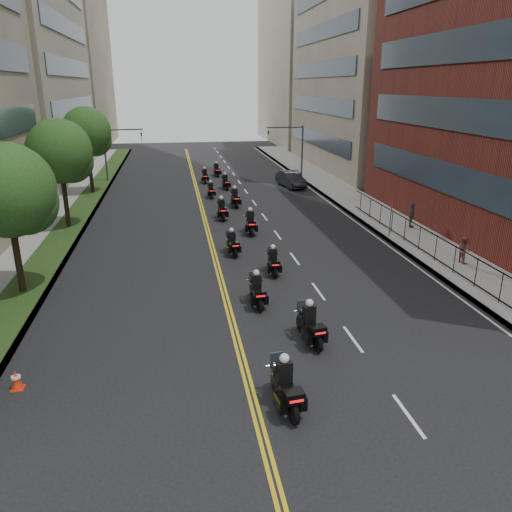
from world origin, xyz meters
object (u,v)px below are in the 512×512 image
Objects in this scene: motorcycle_6 at (222,210)px; motorcycle_5 at (250,223)px; parked_sedan at (291,179)px; traffic_cone at (16,380)px; motorcycle_9 at (225,183)px; motorcycle_8 at (211,191)px; motorcycle_3 at (273,262)px; motorcycle_11 at (217,170)px; motorcycle_4 at (232,244)px; motorcycle_1 at (310,326)px; pedestrian_b at (464,250)px; motorcycle_0 at (285,388)px; motorcycle_7 at (235,198)px; motorcycle_10 at (205,177)px; pedestrian_c at (412,215)px; motorcycle_2 at (257,292)px.

motorcycle_5 is at bearing -70.95° from motorcycle_6.
parked_sedan is 6.94× the size of traffic_cone.
motorcycle_6 is at bearing -103.63° from motorcycle_9.
motorcycle_3 is at bearing -86.44° from motorcycle_8.
motorcycle_11 is at bearing 85.33° from motorcycle_9.
motorcycle_1 is at bearing -88.09° from motorcycle_4.
motorcycle_5 is 20.18m from traffic_cone.
motorcycle_3 is at bearing 78.17° from pedestrian_b.
motorcycle_4 is (0.15, 15.37, -0.08)m from motorcycle_0.
motorcycle_6 reaches higher than motorcycle_7.
motorcycle_9 is 0.98× the size of motorcycle_10.
motorcycle_4 is (-1.81, 3.59, 0.01)m from motorcycle_3.
parked_sedan is at bearing 70.60° from motorcycle_5.
pedestrian_c is (11.40, -0.82, 0.31)m from motorcycle_5.
motorcycle_6 is (-1.53, 19.84, -0.01)m from motorcycle_1.
motorcycle_9 is at bearing 63.17° from motorcycle_8.
motorcycle_3 is at bearing -95.98° from motorcycle_9.
motorcycle_10 is (-0.31, 31.19, -0.01)m from motorcycle_2.
motorcycle_2 is 1.04× the size of motorcycle_4.
motorcycle_8 is 0.95× the size of motorcycle_9.
motorcycle_0 is 3.63× the size of traffic_cone.
motorcycle_8 is at bearing 89.03° from motorcycle_2.
motorcycle_2 is at bearing -89.44° from motorcycle_10.
parked_sedan is (6.63, 7.66, 0.09)m from motorcycle_7.
pedestrian_b is (10.99, -16.45, 0.22)m from motorcycle_7.
motorcycle_2 reaches higher than traffic_cone.
motorcycle_6 is 1.57× the size of pedestrian_b.
motorcycle_1 is 10.72m from traffic_cone.
motorcycle_1 is at bearing 114.24° from pedestrian_b.
motorcycle_0 reaches higher than motorcycle_4.
motorcycle_7 reaches higher than pedestrian_b.
motorcycle_4 is 3.21× the size of traffic_cone.
motorcycle_1 is at bearing 8.12° from traffic_cone.
pedestrian_c is at bearing 36.53° from traffic_cone.
motorcycle_6 reaches higher than motorcycle_11.
motorcycle_8 is 0.97× the size of motorcycle_11.
motorcycle_6 is at bearing 100.48° from motorcycle_3.
motorcycle_1 is at bearing -87.99° from motorcycle_8.
motorcycle_5 reaches higher than motorcycle_1.
motorcycle_4 is at bearing -92.77° from motorcycle_6.
motorcycle_4 is at bearing -99.42° from motorcycle_11.
traffic_cone is at bearing -131.36° from motorcycle_4.
motorcycle_4 is 13.63m from pedestrian_c.
motorcycle_8 is 11.25m from motorcycle_11.
motorcycle_6 reaches higher than motorcycle_10.
motorcycle_3 is 0.89× the size of motorcycle_5.
motorcycle_0 is at bearing -99.21° from motorcycle_9.
motorcycle_0 is at bearing -92.17° from motorcycle_6.
motorcycle_10 is 1.30× the size of pedestrian_c.
motorcycle_11 is (1.58, 3.83, -0.02)m from motorcycle_10.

